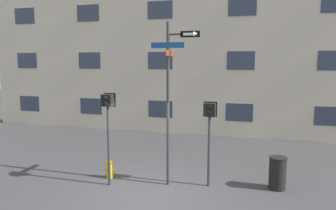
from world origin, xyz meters
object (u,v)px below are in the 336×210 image
at_px(pedestrian_signal_left, 108,114).
at_px(pedestrian_signal_right, 209,120).
at_px(trash_bin, 278,173).
at_px(fire_hydrant, 110,169).
at_px(street_sign_pole, 170,91).

bearing_deg(pedestrian_signal_left, pedestrian_signal_right, 14.55).
bearing_deg(pedestrian_signal_right, trash_bin, 9.28).
height_order(pedestrian_signal_left, fire_hydrant, pedestrian_signal_left).
bearing_deg(pedestrian_signal_left, fire_hydrant, 114.95).
bearing_deg(street_sign_pole, pedestrian_signal_left, -163.72).
distance_m(street_sign_pole, fire_hydrant, 3.25).
bearing_deg(fire_hydrant, street_sign_pole, -0.91).
bearing_deg(pedestrian_signal_left, trash_bin, 12.43).
xyz_separation_m(street_sign_pole, pedestrian_signal_left, (-1.76, -0.52, -0.68)).
relative_size(pedestrian_signal_left, trash_bin, 2.90).
distance_m(street_sign_pole, pedestrian_signal_right, 1.42).
distance_m(fire_hydrant, trash_bin, 5.15).
bearing_deg(trash_bin, pedestrian_signal_right, -170.72).
relative_size(street_sign_pole, trash_bin, 5.03).
xyz_separation_m(pedestrian_signal_right, fire_hydrant, (-3.14, -0.20, -1.71)).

